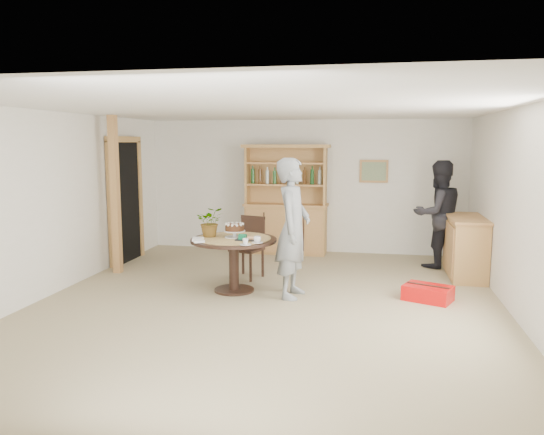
% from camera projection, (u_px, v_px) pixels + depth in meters
% --- Properties ---
extents(ground, '(7.00, 7.00, 0.00)m').
position_uv_depth(ground, '(267.00, 304.00, 6.86)').
color(ground, tan).
rests_on(ground, ground).
extents(room_shell, '(6.04, 7.04, 2.52)m').
position_uv_depth(room_shell, '(267.00, 170.00, 6.62)').
color(room_shell, white).
rests_on(room_shell, ground).
extents(doorway, '(0.13, 1.10, 2.18)m').
position_uv_depth(doorway, '(125.00, 199.00, 9.21)').
color(doorway, black).
rests_on(doorway, ground).
extents(pine_post, '(0.12, 0.12, 2.50)m').
position_uv_depth(pine_post, '(115.00, 195.00, 8.36)').
color(pine_post, tan).
rests_on(pine_post, ground).
extents(hutch, '(1.62, 0.54, 2.04)m').
position_uv_depth(hutch, '(286.00, 217.00, 9.97)').
color(hutch, tan).
rests_on(hutch, ground).
extents(sideboard, '(0.54, 1.26, 0.94)m').
position_uv_depth(sideboard, '(466.00, 247.00, 8.22)').
color(sideboard, tan).
rests_on(sideboard, ground).
extents(dining_table, '(1.20, 1.20, 0.76)m').
position_uv_depth(dining_table, '(234.00, 249.00, 7.39)').
color(dining_table, black).
rests_on(dining_table, ground).
extents(dining_chair, '(0.53, 0.53, 0.95)m').
position_uv_depth(dining_chair, '(249.00, 243.00, 8.20)').
color(dining_chair, black).
rests_on(dining_chair, ground).
extents(birthday_cake, '(0.30, 0.30, 0.20)m').
position_uv_depth(birthday_cake, '(235.00, 229.00, 7.40)').
color(birthday_cake, white).
rests_on(birthday_cake, dining_table).
extents(flower_vase, '(0.47, 0.44, 0.42)m').
position_uv_depth(flower_vase, '(210.00, 222.00, 7.46)').
color(flower_vase, '#3F7233').
rests_on(flower_vase, dining_table).
extents(gift_tray, '(0.30, 0.20, 0.08)m').
position_uv_depth(gift_tray, '(247.00, 238.00, 7.20)').
color(gift_tray, black).
rests_on(gift_tray, dining_table).
extents(coffee_cup_a, '(0.15, 0.15, 0.09)m').
position_uv_depth(coffee_cup_a, '(257.00, 240.00, 7.02)').
color(coffee_cup_a, silver).
rests_on(coffee_cup_a, dining_table).
extents(coffee_cup_b, '(0.15, 0.15, 0.08)m').
position_uv_depth(coffee_cup_b, '(245.00, 242.00, 6.87)').
color(coffee_cup_b, silver).
rests_on(coffee_cup_b, dining_table).
extents(napkins, '(0.24, 0.33, 0.03)m').
position_uv_depth(napkins, '(198.00, 240.00, 7.14)').
color(napkins, white).
rests_on(napkins, dining_table).
extents(teen_boy, '(0.52, 0.73, 1.88)m').
position_uv_depth(teen_boy, '(293.00, 228.00, 7.09)').
color(teen_boy, gray).
rests_on(teen_boy, ground).
extents(adult_person, '(1.08, 1.00, 1.79)m').
position_uv_depth(adult_person, '(438.00, 214.00, 8.81)').
color(adult_person, black).
rests_on(adult_person, ground).
extents(red_suitcase, '(0.71, 0.60, 0.21)m').
position_uv_depth(red_suitcase, '(428.00, 293.00, 7.01)').
color(red_suitcase, red).
rests_on(red_suitcase, ground).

